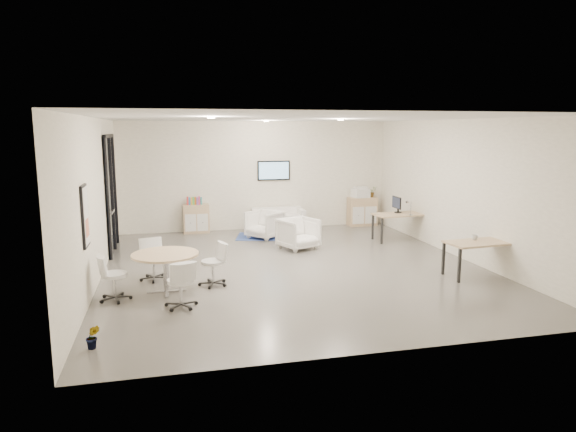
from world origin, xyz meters
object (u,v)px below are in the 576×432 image
(armchair_right, at_px, (298,232))
(desk_rear, at_px, (400,216))
(sideboard_left, at_px, (196,219))
(armchair_left, at_px, (264,223))
(sideboard_right, at_px, (362,211))
(loveseat, at_px, (278,220))
(round_table, at_px, (165,258))
(desk_front, at_px, (481,245))

(armchair_right, bearing_deg, desk_rear, -16.33)
(sideboard_left, height_order, armchair_right, armchair_right)
(sideboard_left, bearing_deg, armchair_right, -48.11)
(desk_rear, bearing_deg, armchair_right, -179.41)
(sideboard_left, distance_m, armchair_left, 2.14)
(sideboard_right, bearing_deg, loveseat, -176.97)
(loveseat, xyz_separation_m, armchair_left, (-0.61, -1.02, 0.11))
(armchair_left, height_order, armchair_right, armchair_right)
(sideboard_left, relative_size, sideboard_right, 0.94)
(armchair_left, relative_size, armchair_right, 0.98)
(armchair_right, distance_m, round_table, 4.30)
(loveseat, distance_m, armchair_right, 2.48)
(sideboard_right, distance_m, desk_rear, 2.32)
(desk_front, height_order, round_table, round_table)
(sideboard_left, height_order, desk_front, sideboard_left)
(sideboard_right, xyz_separation_m, armchair_left, (-3.32, -1.16, -0.02))
(sideboard_right, relative_size, armchair_left, 1.05)
(armchair_right, xyz_separation_m, round_table, (-3.24, -2.81, 0.23))
(armchair_right, height_order, desk_rear, armchair_right)
(sideboard_left, bearing_deg, round_table, -99.11)
(loveseat, bearing_deg, armchair_right, -89.93)
(armchair_left, distance_m, desk_front, 5.89)
(armchair_left, distance_m, round_table, 5.03)
(desk_front, bearing_deg, sideboard_left, 128.13)
(armchair_left, bearing_deg, loveseat, 109.18)
(sideboard_right, height_order, desk_front, sideboard_right)
(armchair_right, distance_m, desk_rear, 2.94)
(desk_front, relative_size, round_table, 1.19)
(round_table, bearing_deg, armchair_right, 40.91)
(armchair_left, relative_size, desk_front, 0.58)
(loveseat, relative_size, armchair_right, 1.78)
(desk_rear, xyz_separation_m, desk_front, (0.07, -3.54, -0.01))
(armchair_left, height_order, desk_rear, armchair_left)
(loveseat, relative_size, desk_rear, 1.03)
(armchair_left, xyz_separation_m, round_table, (-2.66, -4.27, 0.24))
(armchair_left, relative_size, round_table, 0.69)
(sideboard_right, height_order, armchair_right, sideboard_right)
(sideboard_left, distance_m, desk_front, 7.94)
(armchair_left, bearing_deg, desk_rear, 31.91)
(sideboard_left, height_order, loveseat, sideboard_left)
(desk_rear, height_order, desk_front, desk_rear)
(desk_rear, bearing_deg, sideboard_right, 88.70)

